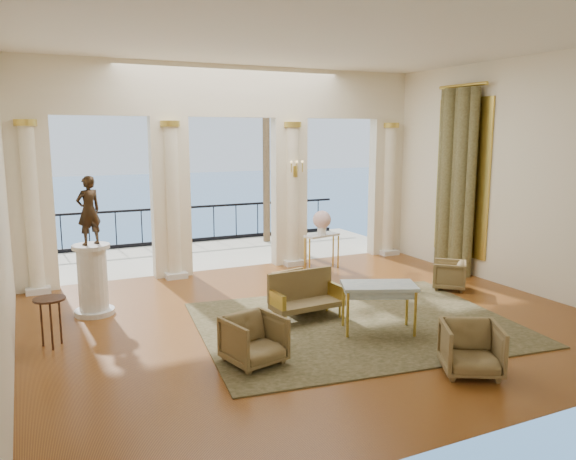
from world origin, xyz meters
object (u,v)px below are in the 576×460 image
armchair_d (299,289)px  settee (304,296)px  pedestal (93,281)px  armchair_c (449,274)px  statue (89,211)px  armchair_b (471,346)px  side_table (50,305)px  console_table (322,240)px  armchair_a (254,338)px  game_table (379,289)px

armchair_d → settee: size_ratio=0.58×
settee → pedestal: pedestal is taller
armchair_c → armchair_d: 3.26m
armchair_c → statue: statue is taller
armchair_b → settee: settee is taller
statue → side_table: (-0.73, -1.29, -1.16)m
settee → console_table: settee is taller
armchair_a → side_table: (-2.42, 1.82, 0.26)m
pedestal → side_table: bearing=-119.5°
armchair_a → game_table: (2.19, 0.30, 0.33)m
armchair_c → settee: bearing=-41.2°
statue → side_table: size_ratio=1.58×
side_table → armchair_b: bearing=-34.5°
side_table → armchair_d: bearing=1.2°
settee → armchair_a: bearing=-140.8°
side_table → armchair_c: bearing=-0.5°
armchair_d → game_table: bearing=-172.6°
armchair_d → statue: size_ratio=0.63×
pedestal → armchair_d: bearing=-20.1°
settee → pedestal: (-3.14, 1.75, 0.19)m
armchair_a → statue: (-1.68, 3.11, 1.43)m
armchair_a → armchair_b: 2.82m
armchair_d → armchair_b: bearing=-179.5°
armchair_a → game_table: game_table is taller
console_table → side_table: (-5.84, -2.54, -0.03)m
armchair_c → settee: size_ratio=0.51×
armchair_b → pedestal: size_ratio=0.60×
armchair_a → side_table: bearing=129.7°
armchair_a → armchair_b: size_ratio=0.99×
armchair_c → side_table: size_ratio=0.86×
armchair_a → pedestal: size_ratio=0.60×
armchair_a → armchair_d: 2.50m
settee → console_table: size_ratio=1.41×
pedestal → statue: statue is taller
settee → pedestal: 3.60m
statue → pedestal: bearing=-113.8°
game_table → side_table: (-4.61, 1.52, -0.06)m
settee → armchair_c: bearing=2.6°
armchair_d → pedestal: 3.52m
armchair_a → game_table: size_ratio=0.57×
side_table → settee: bearing=-6.7°
armchair_c → console_table: console_table is taller
statue → game_table: bearing=120.3°
statue → side_table: bearing=36.7°
armchair_a → armchair_c: size_ratio=1.16×
armchair_a → armchair_d: size_ratio=1.00×
game_table → statue: size_ratio=1.11×
game_table → side_table: game_table is taller
armchair_b → console_table: 5.95m
statue → console_table: (5.11, 1.25, -1.14)m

